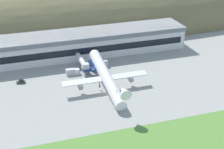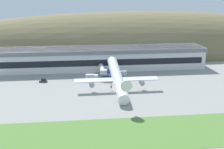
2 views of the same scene
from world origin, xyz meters
The scene contains 10 objects.
ground_plane centered at (0.00, 0.00, 0.00)m, with size 478.23×478.23×0.00m, color gray.
grass_strip_foreground centered at (0.00, -40.42, 0.04)m, with size 430.41×25.11×0.08m, color #568438.
hill_backdrop centered at (29.88, 96.04, 0.00)m, with size 358.48×80.31×60.06m, color olive.
terminal_building centered at (-2.09, 47.18, 7.05)m, with size 120.39×19.76×12.45m.
jetway_0 centered at (-3.62, 28.58, 3.99)m, with size 3.38×16.83×5.43m.
cargo_airplane centered at (0.72, 3.82, 6.11)m, with size 38.47×50.30×14.07m.
service_car_1 centered at (-34.15, 22.52, 0.69)m, with size 4.05×1.97×1.67m.
fuel_truck centered at (5.24, 28.47, 1.46)m, with size 8.47×2.55×3.06m.
box_truck centered at (-9.65, 24.15, 1.38)m, with size 6.61×2.75×2.86m.
traffic_cone_0 centered at (11.30, 12.15, 0.28)m, with size 0.52×0.52×0.58m.
Camera 2 is at (-18.30, -131.09, 44.59)m, focal length 50.00 mm.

